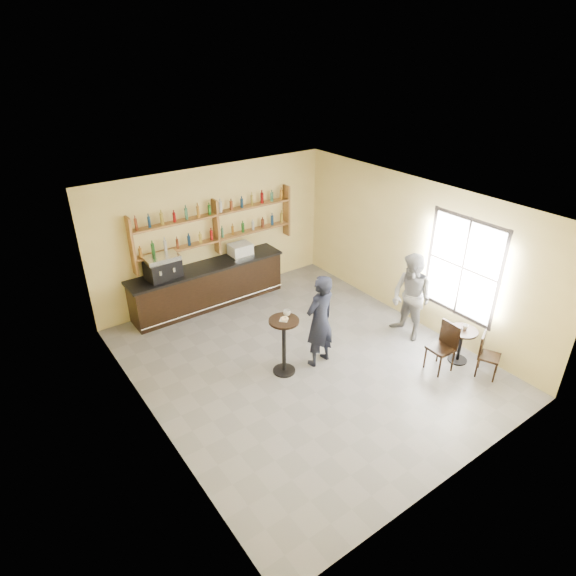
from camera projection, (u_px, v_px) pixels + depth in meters
floor at (303, 361)px, 9.56m from camera, size 7.00×7.00×0.00m
ceiling at (306, 207)px, 8.06m from camera, size 7.00×7.00×0.00m
wall_back at (214, 234)px, 11.32m from camera, size 7.00×0.00×7.00m
wall_front at (467, 393)px, 6.30m from camera, size 7.00×0.00×7.00m
wall_left at (147, 345)px, 7.26m from camera, size 0.00×7.00×7.00m
wall_right at (415, 252)px, 10.36m from camera, size 0.00×7.00×7.00m
window_pane at (463, 268)px, 9.44m from camera, size 0.00×2.00×2.00m
window_frame at (462, 268)px, 9.44m from camera, size 0.04×1.70×2.10m
shelf_unit at (216, 227)px, 11.13m from camera, size 4.00×0.26×1.40m
liquor_bottles at (216, 220)px, 11.05m from camera, size 3.68×0.10×1.00m
bar_counter at (208, 285)px, 11.36m from camera, size 3.76×0.73×1.02m
espresso_machine at (163, 267)px, 10.46m from camera, size 0.77×0.54×0.52m
pastry_case at (240, 250)px, 11.51m from camera, size 0.59×0.49×0.32m
pedestal_table at (284, 346)px, 9.01m from camera, size 0.71×0.71×1.16m
napkin at (284, 320)px, 8.74m from camera, size 0.21×0.21×0.00m
donut at (285, 319)px, 8.73m from camera, size 0.17×0.17×0.05m
cup_pedestal at (287, 313)px, 8.86m from camera, size 0.14×0.14×0.11m
man_main at (320, 321)px, 9.11m from camera, size 0.75×0.55×1.90m
cafe_table at (460, 345)px, 9.43m from camera, size 0.62×0.62×0.71m
cup_cafe at (465, 327)px, 9.26m from camera, size 0.11×0.11×0.10m
chair_west at (441, 348)px, 9.11m from camera, size 0.45×0.45×0.98m
chair_south at (489, 356)px, 8.98m from camera, size 0.50×0.50×0.87m
patron_second at (411, 297)px, 9.94m from camera, size 0.75×0.95×1.88m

